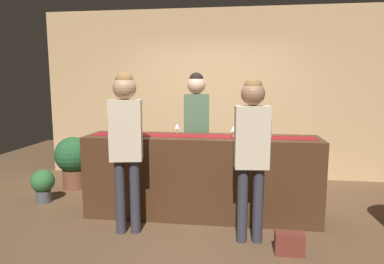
{
  "coord_description": "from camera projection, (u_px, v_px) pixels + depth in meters",
  "views": [
    {
      "loc": [
        0.44,
        -4.05,
        1.66
      ],
      "look_at": [
        -0.11,
        0.0,
        1.06
      ],
      "focal_mm": 31.75,
      "sensor_mm": 36.0,
      "label": 1
    }
  ],
  "objects": [
    {
      "name": "ground_plane",
      "position": [
        201.0,
        215.0,
        4.27
      ],
      "size": [
        10.0,
        10.0,
        0.0
      ],
      "primitive_type": "plane",
      "color": "brown"
    },
    {
      "name": "back_wall",
      "position": [
        213.0,
        94.0,
        5.92
      ],
      "size": [
        6.0,
        0.12,
        2.9
      ],
      "primitive_type": "cube",
      "color": "tan",
      "rests_on": "ground"
    },
    {
      "name": "bar_counter",
      "position": [
        201.0,
        176.0,
        4.2
      ],
      "size": [
        2.84,
        0.6,
        1.01
      ],
      "primitive_type": "cube",
      "color": "#472B19",
      "rests_on": "ground"
    },
    {
      "name": "counter_runner_cloth",
      "position": [
        201.0,
        136.0,
        4.12
      ],
      "size": [
        2.7,
        0.28,
        0.01
      ],
      "primitive_type": "cube",
      "color": "maroon",
      "rests_on": "bar_counter"
    },
    {
      "name": "wine_bottle_amber",
      "position": [
        246.0,
        128.0,
        3.98
      ],
      "size": [
        0.07,
        0.07,
        0.3
      ],
      "color": "brown",
      "rests_on": "bar_counter"
    },
    {
      "name": "wine_bottle_clear",
      "position": [
        269.0,
        128.0,
        4.01
      ],
      "size": [
        0.07,
        0.07,
        0.3
      ],
      "color": "#B2C6C1",
      "rests_on": "bar_counter"
    },
    {
      "name": "wine_bottle_green",
      "position": [
        110.0,
        125.0,
        4.33
      ],
      "size": [
        0.07,
        0.07,
        0.3
      ],
      "color": "#194723",
      "rests_on": "bar_counter"
    },
    {
      "name": "wine_glass_near_customer",
      "position": [
        233.0,
        129.0,
        3.99
      ],
      "size": [
        0.07,
        0.07,
        0.14
      ],
      "color": "silver",
      "rests_on": "bar_counter"
    },
    {
      "name": "wine_glass_mid_counter",
      "position": [
        177.0,
        126.0,
        4.22
      ],
      "size": [
        0.07,
        0.07,
        0.14
      ],
      "color": "silver",
      "rests_on": "bar_counter"
    },
    {
      "name": "bartender",
      "position": [
        196.0,
        121.0,
        4.69
      ],
      "size": [
        0.37,
        0.25,
        1.79
      ],
      "rotation": [
        0.0,
        0.0,
        3.31
      ],
      "color": "#26262B",
      "rests_on": "ground"
    },
    {
      "name": "customer_sipping",
      "position": [
        252.0,
        143.0,
        3.42
      ],
      "size": [
        0.36,
        0.24,
        1.71
      ],
      "rotation": [
        0.0,
        0.0,
        0.1
      ],
      "color": "#33333D",
      "rests_on": "ground"
    },
    {
      "name": "customer_browsing",
      "position": [
        126.0,
        135.0,
        3.63
      ],
      "size": [
        0.37,
        0.26,
        1.77
      ],
      "rotation": [
        0.0,
        0.0,
        0.19
      ],
      "color": "#33333D",
      "rests_on": "ground"
    },
    {
      "name": "potted_plant_tall",
      "position": [
        73.0,
        159.0,
        5.31
      ],
      "size": [
        0.56,
        0.56,
        0.82
      ],
      "color": "brown",
      "rests_on": "ground"
    },
    {
      "name": "potted_plant_small",
      "position": [
        43.0,
        184.0,
        4.7
      ],
      "size": [
        0.32,
        0.32,
        0.47
      ],
      "color": "#4C4C51",
      "rests_on": "ground"
    },
    {
      "name": "handbag",
      "position": [
        289.0,
        243.0,
        3.29
      ],
      "size": [
        0.28,
        0.14,
        0.22
      ],
      "primitive_type": "cube",
      "color": "brown",
      "rests_on": "ground"
    }
  ]
}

